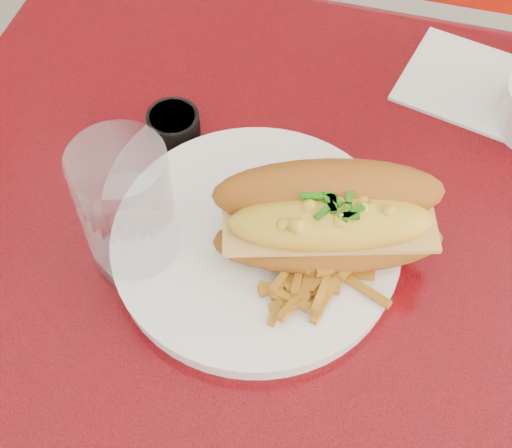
% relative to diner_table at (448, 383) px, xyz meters
% --- Properties ---
extents(diner_table, '(1.23, 0.83, 0.77)m').
position_rel_diner_table_xyz_m(diner_table, '(0.00, 0.00, 0.00)').
color(diner_table, red).
rests_on(diner_table, ground).
extents(booth_bench_far, '(1.20, 0.51, 0.90)m').
position_rel_diner_table_xyz_m(booth_bench_far, '(0.00, 0.81, -0.32)').
color(booth_bench_far, '#9D170A').
rests_on(booth_bench_far, ground).
extents(dinner_plate, '(0.28, 0.28, 0.02)m').
position_rel_diner_table_xyz_m(dinner_plate, '(-0.22, 0.01, 0.17)').
color(dinner_plate, white).
rests_on(dinner_plate, diner_table).
extents(mac_hoagie, '(0.23, 0.15, 0.09)m').
position_rel_diner_table_xyz_m(mac_hoagie, '(-0.15, 0.03, 0.22)').
color(mac_hoagie, '#A35E1A').
rests_on(mac_hoagie, dinner_plate).
extents(fries_pile, '(0.11, 0.11, 0.03)m').
position_rel_diner_table_xyz_m(fries_pile, '(-0.15, -0.00, 0.19)').
color(fries_pile, orange).
rests_on(fries_pile, dinner_plate).
extents(fork, '(0.06, 0.15, 0.00)m').
position_rel_diner_table_xyz_m(fork, '(-0.16, 0.00, 0.18)').
color(fork, silver).
rests_on(fork, dinner_plate).
extents(sauce_cup_left, '(0.07, 0.07, 0.03)m').
position_rel_diner_table_xyz_m(sauce_cup_left, '(-0.34, 0.13, 0.18)').
color(sauce_cup_left, black).
rests_on(sauce_cup_left, diner_table).
extents(water_tumbler, '(0.10, 0.10, 0.14)m').
position_rel_diner_table_xyz_m(water_tumbler, '(-0.32, -0.02, 0.23)').
color(water_tumbler, silver).
rests_on(water_tumbler, diner_table).
extents(paper_napkin, '(0.16, 0.16, 0.00)m').
position_rel_diner_table_xyz_m(paper_napkin, '(-0.05, 0.29, 0.16)').
color(paper_napkin, white).
rests_on(paper_napkin, diner_table).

